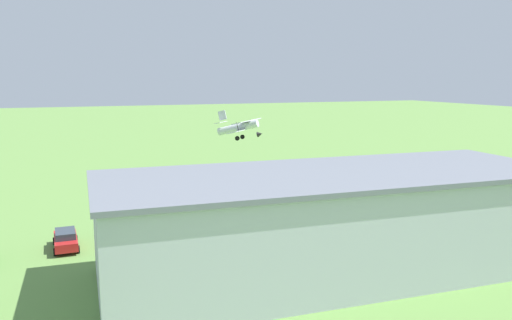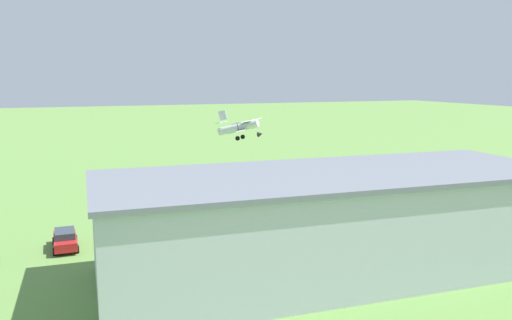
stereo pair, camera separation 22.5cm
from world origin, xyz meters
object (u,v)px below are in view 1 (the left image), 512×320
at_px(biplane, 240,127).
at_px(person_by_parked_cars, 160,217).
at_px(hangar, 335,221).
at_px(person_crossing_taxiway, 123,225).
at_px(car_red, 66,239).

distance_m(biplane, person_by_parked_cars, 24.62).
bearing_deg(hangar, person_crossing_taxiway, -47.38).
bearing_deg(biplane, hangar, 81.92).
bearing_deg(person_crossing_taxiway, person_by_parked_cars, -154.92).
bearing_deg(hangar, car_red, -33.65).
relative_size(hangar, car_red, 7.74).
distance_m(car_red, person_by_parked_cars, 9.73).
bearing_deg(car_red, person_crossing_taxiway, -153.98).
distance_m(person_crossing_taxiway, person_by_parked_cars, 4.15).
distance_m(hangar, person_by_parked_cars, 19.68).
height_order(hangar, car_red, hangar).
height_order(car_red, person_crossing_taxiway, person_crossing_taxiway).
bearing_deg(car_red, person_by_parked_cars, -154.38).
bearing_deg(person_by_parked_cars, hangar, 120.87).
xyz_separation_m(hangar, person_by_parked_cars, (9.98, -16.69, -2.97)).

